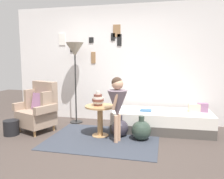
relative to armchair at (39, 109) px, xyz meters
name	(u,v)px	position (x,y,z in m)	size (l,w,h in m)	color
ground_plane	(88,152)	(1.30, -0.81, -0.44)	(12.00, 12.00, 0.00)	#423833
gallery_wall	(115,64)	(1.30, 1.13, 0.86)	(4.80, 0.12, 2.60)	silver
rug	(103,139)	(1.37, -0.20, -0.43)	(1.93, 1.48, 0.01)	#333842
armchair	(39,109)	(0.00, 0.00, 0.00)	(0.88, 0.78, 0.97)	tan
daybed	(161,121)	(2.36, 0.52, -0.24)	(1.92, 0.86, 0.40)	#4C4742
pillow_head	(203,108)	(3.13, 0.62, 0.05)	(0.19, 0.12, 0.17)	gray
pillow_mid	(194,108)	(2.98, 0.60, 0.04)	(0.21, 0.12, 0.15)	beige
side_table	(100,115)	(1.27, -0.05, -0.03)	(0.55, 0.55, 0.57)	tan
vase_striped	(98,100)	(1.23, -0.05, 0.24)	(0.21, 0.21, 0.27)	brown
floor_lamp	(75,53)	(0.49, 0.71, 1.10)	(0.38, 0.38, 1.76)	black
person_child	(117,101)	(1.64, -0.28, 0.28)	(0.34, 0.34, 1.12)	tan
book_on_daybed	(146,110)	(2.06, 0.44, -0.02)	(0.22, 0.16, 0.03)	#365F8B
demijohn_near	(120,128)	(1.63, 0.02, -0.28)	(0.31, 0.31, 0.40)	#332D38
demijohn_far	(141,130)	(2.03, -0.08, -0.26)	(0.35, 0.35, 0.43)	#2D3D33
magazine_basket	(11,128)	(-0.37, -0.37, -0.30)	(0.28, 0.28, 0.28)	black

